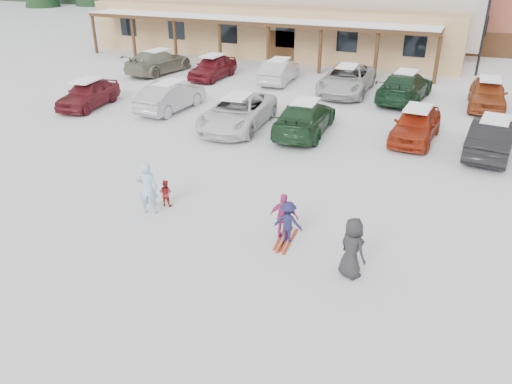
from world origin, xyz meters
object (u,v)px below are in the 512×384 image
at_px(adult_skier, 147,188).
at_px(toddler_red, 166,193).
at_px(bystander_dark, 352,248).
at_px(parked_car_2, 238,112).
at_px(parked_car_12, 488,93).
at_px(parked_car_8, 213,67).
at_px(parked_car_5, 492,137).
at_px(parked_car_10, 347,80).
at_px(parked_car_3, 305,118).
at_px(parked_car_4, 416,124).
at_px(parked_car_0, 88,94).
at_px(parked_car_7, 159,62).
at_px(parked_car_11, 405,86).
at_px(lamp_post, 486,23).
at_px(child_navy, 288,222).
at_px(parked_car_1, 171,96).
at_px(child_magenta, 284,217).
at_px(parked_car_9, 279,71).

xyz_separation_m(adult_skier, toddler_red, (0.20, 0.64, -0.41)).
bearing_deg(bystander_dark, parked_car_2, -16.20).
bearing_deg(parked_car_12, parked_car_8, 177.87).
xyz_separation_m(parked_car_5, parked_car_10, (-7.51, 7.04, 0.03)).
distance_m(toddler_red, parked_car_10, 15.89).
bearing_deg(parked_car_3, parked_car_5, 179.91).
xyz_separation_m(parked_car_4, parked_car_12, (2.75, 6.39, 0.03)).
xyz_separation_m(parked_car_0, parked_car_7, (-0.95, 8.03, 0.04)).
distance_m(parked_car_7, parked_car_12, 19.79).
bearing_deg(parked_car_7, parked_car_11, -173.28).
distance_m(lamp_post, child_navy, 24.35).
distance_m(adult_skier, parked_car_1, 10.95).
bearing_deg(toddler_red, parked_car_10, -102.68).
bearing_deg(bystander_dark, child_magenta, 10.20).
xyz_separation_m(bystander_dark, parked_car_8, (-12.87, 17.45, -0.09)).
bearing_deg(bystander_dark, parked_car_8, -18.16).
relative_size(parked_car_9, parked_car_10, 0.78).
relative_size(parked_car_0, parked_car_12, 0.93).
relative_size(parked_car_1, parked_car_5, 0.97).
bearing_deg(parked_car_5, bystander_dark, 79.14).
xyz_separation_m(parked_car_8, parked_car_11, (11.79, -0.55, 0.06)).
distance_m(parked_car_8, parked_car_10, 8.55).
relative_size(parked_car_4, parked_car_8, 1.00).
distance_m(parked_car_4, parked_car_9, 11.47).
xyz_separation_m(child_magenta, parked_car_5, (5.32, 9.19, 0.04)).
bearing_deg(parked_car_3, parked_car_4, -171.39).
bearing_deg(child_magenta, parked_car_9, -75.53).
xyz_separation_m(parked_car_1, parked_car_2, (4.22, -1.13, 0.02)).
bearing_deg(parked_car_0, parked_car_3, -3.96).
relative_size(parked_car_1, parked_car_7, 0.85).
relative_size(child_magenta, parked_car_11, 0.26).
bearing_deg(toddler_red, parked_car_11, -114.23).
relative_size(bystander_dark, parked_car_10, 0.29).
bearing_deg(parked_car_1, parked_car_5, -177.41).
height_order(child_navy, parked_car_2, parked_car_2).
relative_size(child_magenta, parked_car_8, 0.33).
xyz_separation_m(parked_car_10, parked_car_11, (3.24, -0.34, 0.01)).
relative_size(parked_car_8, parked_car_11, 0.79).
distance_m(bystander_dark, parked_car_8, 21.68).
bearing_deg(bystander_dark, parked_car_10, -40.48).
height_order(parked_car_1, parked_car_9, parked_car_1).
bearing_deg(parked_car_5, lamp_post, -80.34).
relative_size(bystander_dark, parked_car_12, 0.37).
xyz_separation_m(bystander_dark, parked_car_0, (-15.85, 9.37, -0.11)).
bearing_deg(parked_car_5, child_magenta, 66.40).
height_order(parked_car_3, parked_car_9, parked_car_3).
distance_m(parked_car_0, parked_car_4, 16.14).
bearing_deg(child_magenta, parked_car_5, -126.52).
height_order(parked_car_4, parked_car_9, parked_car_4).
height_order(parked_car_3, parked_car_7, parked_car_7).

